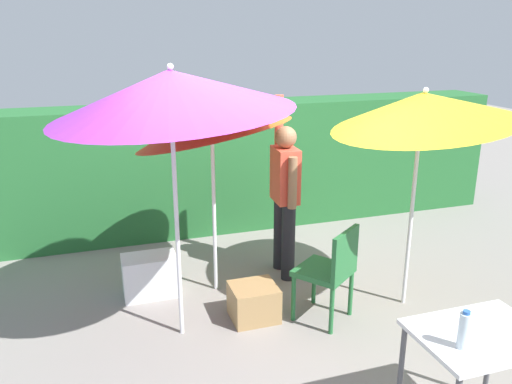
{
  "coord_description": "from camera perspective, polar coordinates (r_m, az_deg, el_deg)",
  "views": [
    {
      "loc": [
        -1.38,
        -3.95,
        2.51
      ],
      "look_at": [
        0.0,
        0.3,
        1.1
      ],
      "focal_mm": 36.13,
      "sensor_mm": 36.0,
      "label": 1
    }
  ],
  "objects": [
    {
      "name": "ground_plane",
      "position": [
        4.88,
        1.12,
        -13.44
      ],
      "size": [
        24.0,
        24.0,
        0.0
      ],
      "primitive_type": "plane",
      "color": "gray"
    },
    {
      "name": "umbrella_rainbow",
      "position": [
        4.67,
        17.99,
        8.74
      ],
      "size": [
        1.62,
        1.6,
        2.12
      ],
      "color": "silver",
      "rests_on": "ground_plane"
    },
    {
      "name": "bottle_water",
      "position": [
        3.27,
        22.05,
        -14.01
      ],
      "size": [
        0.07,
        0.07,
        0.24
      ],
      "color": "silver",
      "rests_on": "folding_table"
    },
    {
      "name": "chair_plastic",
      "position": [
        4.62,
        8.29,
        -8.37
      ],
      "size": [
        0.62,
        0.62,
        0.89
      ],
      "color": "#236633",
      "rests_on": "ground_plane"
    },
    {
      "name": "person_vendor",
      "position": [
        5.3,
        3.21,
        0.19
      ],
      "size": [
        0.24,
        0.55,
        1.88
      ],
      "color": "black",
      "rests_on": "ground_plane"
    },
    {
      "name": "hedge_row",
      "position": [
        6.68,
        -5.47,
        2.73
      ],
      "size": [
        8.0,
        0.7,
        1.63
      ],
      "primitive_type": "cube",
      "color": "#23602D",
      "rests_on": "ground_plane"
    },
    {
      "name": "umbrella_orange",
      "position": [
        4.75,
        -5.06,
        7.81
      ],
      "size": [
        1.52,
        1.48,
        2.08
      ],
      "color": "silver",
      "rests_on": "ground_plane"
    },
    {
      "name": "umbrella_yellow",
      "position": [
        3.96,
        -9.41,
        10.87
      ],
      "size": [
        1.89,
        1.87,
        2.32
      ],
      "color": "silver",
      "rests_on": "ground_plane"
    },
    {
      "name": "cooler_box",
      "position": [
        5.23,
        -11.66,
        -9.04
      ],
      "size": [
        0.52,
        0.32,
        0.41
      ],
      "primitive_type": "cube",
      "color": "silver",
      "rests_on": "ground_plane"
    },
    {
      "name": "folding_table",
      "position": [
        3.56,
        23.52,
        -15.4
      ],
      "size": [
        0.8,
        0.6,
        0.76
      ],
      "color": "#4C4C51",
      "rests_on": "ground_plane"
    },
    {
      "name": "crate_cardboard",
      "position": [
        4.76,
        -0.25,
        -12.1
      ],
      "size": [
        0.41,
        0.37,
        0.32
      ],
      "primitive_type": "cube",
      "color": "#9E7A4C",
      "rests_on": "ground_plane"
    }
  ]
}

